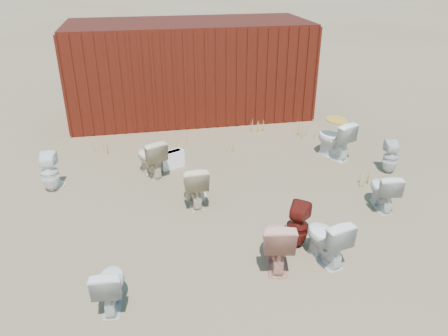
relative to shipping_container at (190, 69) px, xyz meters
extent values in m
plane|color=brown|center=(0.00, -5.20, -1.20)|extent=(100.00, 100.00, 0.00)
cube|color=#460E0B|center=(0.00, 0.00, 0.00)|extent=(6.00, 2.40, 2.40)
imported|color=silver|center=(-1.87, -7.01, -0.88)|extent=(0.41, 0.66, 0.64)
imported|color=tan|center=(0.33, -6.62, -0.81)|extent=(0.57, 0.83, 0.77)
imported|color=white|center=(1.03, -6.67, -0.84)|extent=(0.57, 0.79, 0.73)
imported|color=#5D150F|center=(0.76, -6.27, -0.85)|extent=(0.44, 0.45, 0.70)
imported|color=silver|center=(2.53, -5.51, -0.86)|extent=(0.46, 0.71, 0.68)
imported|color=white|center=(-3.04, -3.79, -0.83)|extent=(0.34, 0.35, 0.73)
imported|color=beige|center=(-1.23, -3.53, -0.82)|extent=(0.69, 0.86, 0.77)
imported|color=beige|center=(-0.54, -4.77, -0.82)|extent=(0.43, 0.75, 0.76)
imported|color=white|center=(2.58, -3.42, -0.79)|extent=(0.76, 0.93, 0.82)
imported|color=silver|center=(3.37, -4.31, -0.87)|extent=(0.36, 0.37, 0.66)
ellipsoid|color=gold|center=(2.58, -3.42, -0.36)|extent=(0.42, 0.52, 0.02)
cube|color=white|center=(-0.81, -3.27, -1.02)|extent=(0.54, 0.40, 0.35)
ellipsoid|color=beige|center=(-0.50, -4.54, -1.19)|extent=(0.42, 0.52, 0.02)
ellipsoid|color=#CAB592|center=(-3.04, -3.60, -1.19)|extent=(0.56, 0.59, 0.02)
cone|color=#A38841|center=(-2.27, -2.20, -1.05)|extent=(0.36, 0.36, 0.30)
cone|color=#A38841|center=(0.53, -2.65, -1.06)|extent=(0.32, 0.32, 0.28)
cone|color=#A38841|center=(2.44, -2.19, -1.02)|extent=(0.36, 0.36, 0.36)
cone|color=#A38841|center=(-0.49, -2.20, -1.06)|extent=(0.30, 0.30, 0.28)
cone|color=#A38841|center=(1.44, -1.70, -1.05)|extent=(0.34, 0.34, 0.31)
cone|color=#A38841|center=(2.61, -4.66, -1.06)|extent=(0.28, 0.28, 0.28)
camera|label=1|loc=(-1.31, -11.27, 2.67)|focal=35.00mm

